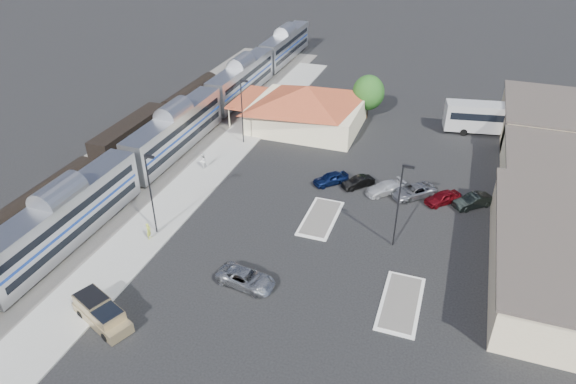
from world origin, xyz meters
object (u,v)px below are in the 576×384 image
(suv, at_px, (246,278))
(coach_bus, at_px, (495,117))
(station_depot, at_px, (307,107))
(pickup_truck, at_px, (102,314))

(suv, xyz_separation_m, coach_bus, (20.18, 40.64, 1.74))
(suv, bearing_deg, station_depot, 17.32)
(station_depot, relative_size, pickup_truck, 3.01)
(station_depot, height_order, coach_bus, station_depot)
(suv, distance_m, coach_bus, 45.41)
(station_depot, bearing_deg, pickup_truck, -95.34)
(suv, relative_size, coach_bus, 0.39)
(station_depot, bearing_deg, suv, -81.27)
(pickup_truck, xyz_separation_m, suv, (9.18, 7.99, -0.19))
(station_depot, distance_m, pickup_truck, 42.39)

